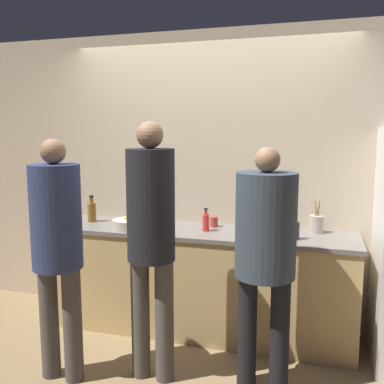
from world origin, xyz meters
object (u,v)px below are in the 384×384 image
(bottle_dark, at_px, (295,230))
(cup_red, at_px, (214,222))
(bottle_red, at_px, (206,222))
(person_left, at_px, (57,240))
(person_right, at_px, (265,244))
(fruit_bowl, at_px, (129,224))
(person_center, at_px, (151,231))
(bottle_amber, at_px, (92,211))
(utensil_crock, at_px, (316,224))
(cup_yellow, at_px, (272,225))

(bottle_dark, bearing_deg, cup_red, 160.71)
(bottle_dark, height_order, bottle_red, same)
(person_left, height_order, person_right, person_left)
(person_right, bearing_deg, fruit_bowl, 156.36)
(person_center, bearing_deg, bottle_amber, 138.52)
(bottle_red, bearing_deg, person_right, -48.24)
(utensil_crock, xyz_separation_m, cup_yellow, (-0.35, -0.02, -0.03))
(bottle_dark, relative_size, bottle_amber, 0.79)
(bottle_red, bearing_deg, person_center, -103.81)
(person_center, distance_m, bottle_red, 0.78)
(cup_yellow, bearing_deg, person_right, -87.11)
(person_center, height_order, utensil_crock, person_center)
(person_right, xyz_separation_m, cup_red, (-0.55, 0.81, -0.05))
(utensil_crock, height_order, bottle_red, utensil_crock)
(bottle_red, relative_size, bottle_amber, 0.79)
(person_right, xyz_separation_m, bottle_amber, (-1.67, 0.70, -0.00))
(person_left, bearing_deg, utensil_crock, 34.10)
(person_left, relative_size, bottle_amber, 6.87)
(cup_red, bearing_deg, bottle_red, -98.67)
(cup_yellow, bearing_deg, utensil_crock, 2.87)
(utensil_crock, distance_m, bottle_red, 0.91)
(fruit_bowl, distance_m, bottle_red, 0.66)
(cup_yellow, bearing_deg, bottle_red, -161.11)
(person_center, relative_size, utensil_crock, 6.65)
(person_left, height_order, cup_red, person_left)
(person_left, relative_size, utensil_crock, 6.23)
(fruit_bowl, height_order, bottle_red, bottle_red)
(person_left, relative_size, fruit_bowl, 5.99)
(bottle_red, bearing_deg, bottle_amber, 177.04)
(person_left, bearing_deg, bottle_dark, 29.65)
(person_left, distance_m, person_right, 1.40)
(fruit_bowl, bearing_deg, bottle_dark, 1.45)
(utensil_crock, bearing_deg, person_center, -138.37)
(cup_red, bearing_deg, bottle_amber, -174.03)
(bottle_amber, bearing_deg, person_right, -22.67)
(bottle_dark, relative_size, cup_yellow, 2.04)
(bottle_red, xyz_separation_m, cup_red, (0.03, 0.17, -0.03))
(person_right, relative_size, cup_red, 18.49)
(person_right, bearing_deg, person_center, -171.72)
(utensil_crock, distance_m, cup_red, 0.86)
(person_center, xyz_separation_m, bottle_amber, (-0.91, 0.81, -0.06))
(person_center, xyz_separation_m, cup_yellow, (0.71, 0.93, -0.11))
(person_center, xyz_separation_m, person_right, (0.76, 0.11, -0.06))
(utensil_crock, height_order, cup_red, utensil_crock)
(bottle_red, distance_m, cup_yellow, 0.56)
(fruit_bowl, bearing_deg, cup_red, 22.52)
(person_left, height_order, bottle_amber, person_left)
(person_center, bearing_deg, cup_yellow, 52.51)
(fruit_bowl, distance_m, bottle_dark, 1.38)
(person_left, xyz_separation_m, fruit_bowl, (0.15, 0.83, -0.05))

